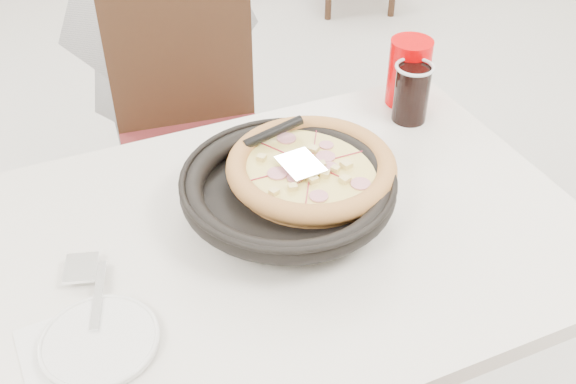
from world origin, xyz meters
name	(u,v)px	position (x,y,z in m)	size (l,w,h in m)	color
floor	(112,320)	(0.00, 0.00, 0.00)	(7.00, 7.00, 0.00)	#A5A5A0
main_table	(270,359)	(0.29, -0.60, 0.38)	(1.20, 0.80, 0.75)	silver
chair_far	(199,154)	(0.34, 0.08, 0.47)	(0.42, 0.42, 0.95)	black
trivet	(311,202)	(0.39, -0.57, 0.77)	(0.13, 0.13, 0.04)	black
pizza_pan	(288,195)	(0.35, -0.56, 0.79)	(0.35, 0.35, 0.01)	black
pizza	(311,174)	(0.41, -0.53, 0.81)	(0.30, 0.30, 0.02)	#B68046
pizza_server	(301,164)	(0.38, -0.54, 0.84)	(0.07, 0.09, 0.00)	white
napkin	(70,348)	(-0.10, -0.72, 0.75)	(0.15, 0.15, 0.00)	silver
side_plate	(100,342)	(-0.05, -0.74, 0.76)	(0.18, 0.18, 0.01)	silver
fork	(98,295)	(-0.03, -0.65, 0.77)	(0.01, 0.15, 0.00)	white
cola_glass	(411,94)	(0.74, -0.36, 0.81)	(0.08, 0.08, 0.13)	black
red_cup	(409,72)	(0.77, -0.29, 0.83)	(0.10, 0.10, 0.16)	#CE0002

